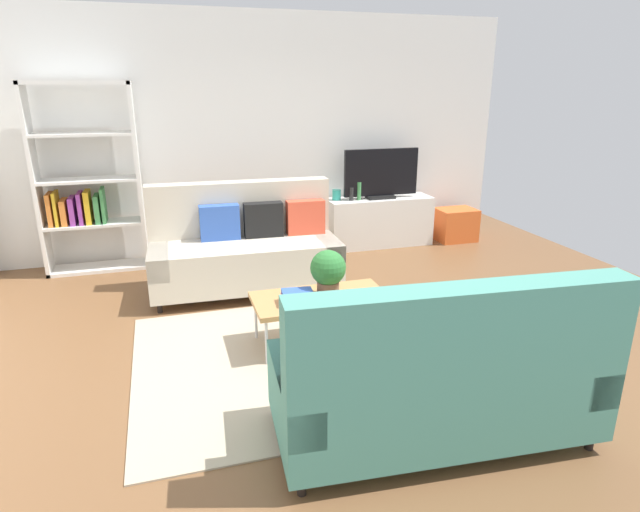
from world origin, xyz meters
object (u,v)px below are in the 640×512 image
at_px(coffee_table, 321,300).
at_px(vase_0, 337,195).
at_px(potted_plant, 328,271).
at_px(couch_beige, 245,248).
at_px(couch_green, 436,376).
at_px(bookshelf, 86,187).
at_px(tv_console, 379,222).
at_px(tv, 381,174).
at_px(bottle_1, 359,191).
at_px(storage_trunk, 455,225).
at_px(bottle_0, 351,194).
at_px(table_book_0, 298,301).

distance_m(coffee_table, vase_0, 2.76).
bearing_deg(potted_plant, couch_beige, 106.93).
bearing_deg(couch_green, potted_plant, 103.51).
bearing_deg(bookshelf, vase_0, 0.58).
bearing_deg(tv_console, tv, -90.00).
distance_m(tv_console, bottle_1, 0.53).
xyz_separation_m(storage_trunk, bottle_1, (-1.41, 0.06, 0.54)).
height_order(tv, bookshelf, bookshelf).
bearing_deg(tv_console, coffee_table, -121.96).
bearing_deg(tv, storage_trunk, -4.16).
xyz_separation_m(tv, bottle_0, (-0.41, -0.02, -0.23)).
relative_size(coffee_table, bookshelf, 0.52).
bearing_deg(bottle_1, potted_plant, -115.78).
distance_m(storage_trunk, bottle_0, 1.59).
xyz_separation_m(tv_console, vase_0, (-0.58, 0.05, 0.39)).
xyz_separation_m(coffee_table, tv, (1.57, 2.49, 0.56)).
xyz_separation_m(potted_plant, bottle_0, (1.10, 2.50, 0.08)).
xyz_separation_m(bookshelf, vase_0, (2.96, 0.03, -0.27)).
bearing_deg(coffee_table, bottle_1, 62.98).
bearing_deg(potted_plant, tv_console, 59.20).
height_order(tv_console, bookshelf, bookshelf).
distance_m(potted_plant, vase_0, 2.75).
relative_size(couch_green, tv_console, 1.40).
distance_m(potted_plant, bottle_1, 2.78).
bearing_deg(bottle_1, bookshelf, 178.94).
bearing_deg(tv, coffee_table, -122.16).
distance_m(bookshelf, vase_0, 2.97).
relative_size(couch_beige, bookshelf, 0.92).
distance_m(bookshelf, table_book_0, 3.19).
bearing_deg(couch_green, tv_console, 76.31).
height_order(bookshelf, vase_0, bookshelf).
height_order(coffee_table, bottle_1, bottle_1).
bearing_deg(bookshelf, table_book_0, -56.01).
height_order(tv, bottle_0, tv).
xyz_separation_m(storage_trunk, vase_0, (-1.68, 0.15, 0.49)).
bearing_deg(couch_green, bookshelf, 124.08).
distance_m(tv, bottle_0, 0.47).
relative_size(coffee_table, storage_trunk, 2.12).
xyz_separation_m(tv, bookshelf, (-3.54, 0.04, 0.03)).
xyz_separation_m(tv, table_book_0, (-1.78, -2.57, -0.52)).
height_order(tv, storage_trunk, tv).
bearing_deg(storage_trunk, bottle_1, 177.56).
bearing_deg(tv_console, bookshelf, 179.68).
xyz_separation_m(table_book_0, bottle_1, (1.47, 2.55, 0.32)).
bearing_deg(storage_trunk, bottle_0, 177.72).
distance_m(couch_green, bookshelf, 4.58).
relative_size(storage_trunk, bottle_1, 2.25).
xyz_separation_m(couch_beige, table_book_0, (0.17, -1.49, -0.02)).
relative_size(tv_console, bottle_0, 8.25).
bearing_deg(bookshelf, potted_plant, -51.64).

